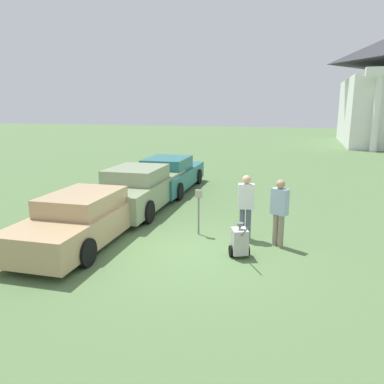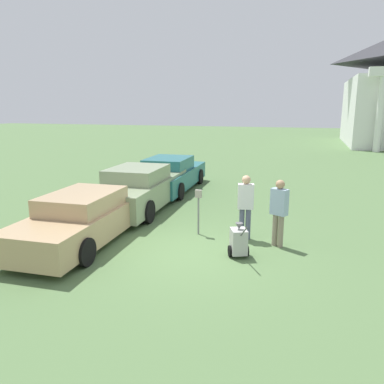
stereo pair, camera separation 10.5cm
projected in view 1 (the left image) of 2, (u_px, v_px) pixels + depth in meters
name	position (u px, v px, depth m)	size (l,w,h in m)	color
ground_plane	(190.00, 252.00, 9.29)	(120.00, 120.00, 0.00)	#517042
parked_car_tan	(87.00, 217.00, 10.06)	(2.07, 5.35, 1.34)	tan
parked_car_sage	(139.00, 189.00, 13.17)	(2.23, 5.26, 1.50)	gray
parked_car_teal	(169.00, 175.00, 16.06)	(2.17, 5.30, 1.43)	#23666B
parking_meter	(199.00, 203.00, 10.41)	(0.18, 0.09, 1.29)	slate
person_worker	(246.00, 203.00, 10.03)	(0.45, 0.29, 1.76)	#515670
person_supervisor	(279.00, 209.00, 9.50)	(0.47, 0.39, 1.75)	gray
equipment_cart	(239.00, 241.00, 8.95)	(0.58, 0.98, 1.00)	#B2B2AD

